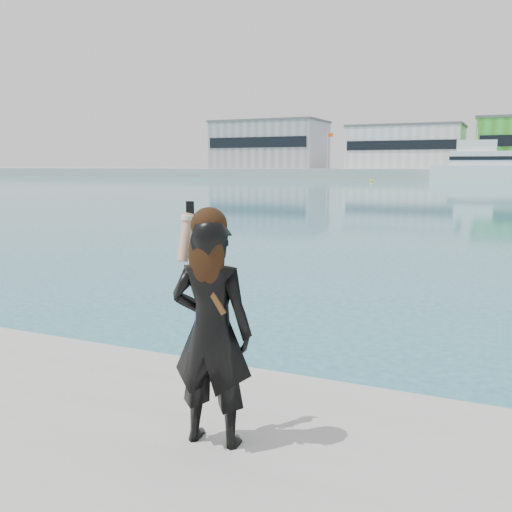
% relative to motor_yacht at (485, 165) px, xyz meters
% --- Properties ---
extents(far_quay, '(320.00, 40.00, 2.00)m').
position_rel_motor_yacht_xyz_m(far_quay, '(4.51, 18.29, -1.70)').
color(far_quay, '#9E9E99').
rests_on(far_quay, ground).
extents(warehouse_grey_left, '(26.52, 16.36, 11.50)m').
position_rel_motor_yacht_xyz_m(warehouse_grey_left, '(-50.49, 16.27, 5.06)').
color(warehouse_grey_left, gray).
rests_on(warehouse_grey_left, far_quay).
extents(warehouse_white, '(24.48, 15.35, 9.50)m').
position_rel_motor_yacht_xyz_m(warehouse_white, '(-17.49, 16.27, 4.06)').
color(warehouse_white, silver).
rests_on(warehouse_white, far_quay).
extents(flagpole_left, '(1.28, 0.16, 8.00)m').
position_rel_motor_yacht_xyz_m(flagpole_left, '(-33.40, 9.29, 3.83)').
color(flagpole_left, silver).
rests_on(flagpole_left, far_quay).
extents(motor_yacht, '(21.02, 7.50, 9.61)m').
position_rel_motor_yacht_xyz_m(motor_yacht, '(0.00, 0.00, 0.00)').
color(motor_yacht, white).
rests_on(motor_yacht, ground).
extents(buoy_far, '(0.50, 0.50, 0.50)m').
position_rel_motor_yacht_xyz_m(buoy_far, '(-16.55, -20.19, -2.70)').
color(buoy_far, '#FEFF0D').
rests_on(buoy_far, ground).
extents(woman, '(0.59, 0.42, 1.60)m').
position_rel_motor_yacht_xyz_m(woman, '(3.78, -112.11, -1.10)').
color(woman, black).
rests_on(woman, near_quay).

